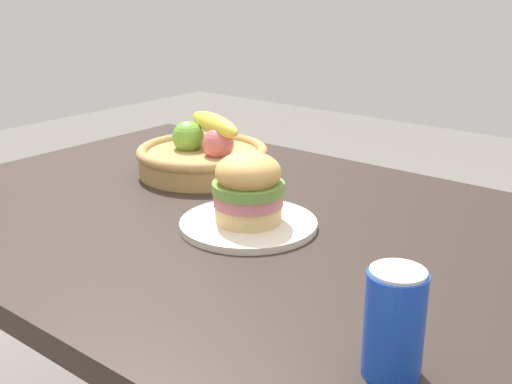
{
  "coord_description": "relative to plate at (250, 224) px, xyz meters",
  "views": [
    {
      "loc": [
        0.65,
        -0.82,
        1.17
      ],
      "look_at": [
        0.0,
        -0.01,
        0.81
      ],
      "focal_mm": 44.45,
      "sensor_mm": 36.0,
      "label": 1
    }
  ],
  "objects": [
    {
      "name": "sandwich",
      "position": [
        0.0,
        0.0,
        0.07
      ],
      "size": [
        0.13,
        0.13,
        0.12
      ],
      "color": "#E5BC75",
      "rests_on": "plate"
    },
    {
      "name": "dining_table",
      "position": [
        -0.0,
        0.03,
        -0.11
      ],
      "size": [
        1.4,
        0.9,
        0.75
      ],
      "color": "#2D231E",
      "rests_on": "ground_plane"
    },
    {
      "name": "soda_can",
      "position": [
        0.39,
        -0.23,
        0.06
      ],
      "size": [
        0.07,
        0.07,
        0.13
      ],
      "color": "blue",
      "rests_on": "dining_table"
    },
    {
      "name": "plate",
      "position": [
        0.0,
        0.0,
        0.0
      ],
      "size": [
        0.24,
        0.24,
        0.01
      ],
      "primitive_type": "cylinder",
      "color": "silver",
      "rests_on": "dining_table"
    },
    {
      "name": "fruit_basket",
      "position": [
        -0.28,
        0.18,
        0.04
      ],
      "size": [
        0.29,
        0.29,
        0.14
      ],
      "color": "tan",
      "rests_on": "dining_table"
    }
  ]
}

